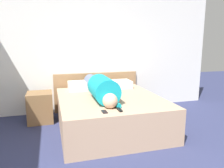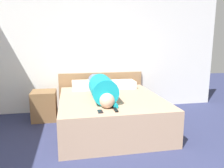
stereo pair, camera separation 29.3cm
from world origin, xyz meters
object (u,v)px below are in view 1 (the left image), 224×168
at_px(pillow_near_headboard, 81,86).
at_px(nightstand, 40,107).
at_px(tv_remote, 120,110).
at_px(person_lying, 100,88).
at_px(cell_phone, 104,112).
at_px(pillow_second, 119,84).
at_px(bed, 110,112).

bearing_deg(pillow_near_headboard, nightstand, -176.23).
bearing_deg(tv_remote, person_lying, 96.90).
bearing_deg(cell_phone, person_lying, 81.11).
bearing_deg(nightstand, pillow_second, 1.89).
relative_size(pillow_near_headboard, cell_phone, 3.71).
bearing_deg(pillow_second, person_lying, -129.14).
xyz_separation_m(person_lying, pillow_second, (0.55, 0.67, -0.09)).
xyz_separation_m(bed, nightstand, (-1.15, 0.64, 0.00)).
xyz_separation_m(bed, tv_remote, (-0.07, -0.75, 0.28)).
distance_m(nightstand, person_lying, 1.25).
xyz_separation_m(nightstand, tv_remote, (1.09, -1.38, 0.28)).
bearing_deg(cell_phone, bed, 69.74).
bearing_deg(nightstand, cell_phone, -57.97).
distance_m(pillow_near_headboard, tv_remote, 1.47).
xyz_separation_m(bed, pillow_near_headboard, (-0.38, 0.69, 0.35)).
distance_m(nightstand, tv_remote, 1.78).
bearing_deg(person_lying, cell_phone, -98.89).
bearing_deg(tv_remote, pillow_near_headboard, 102.43).
height_order(nightstand, pillow_second, pillow_second).
height_order(nightstand, person_lying, person_lying).
height_order(pillow_near_headboard, tv_remote, pillow_near_headboard).
distance_m(person_lying, pillow_near_headboard, 0.71).
height_order(pillow_second, tv_remote, pillow_second).
relative_size(person_lying, pillow_second, 3.52).
relative_size(nightstand, pillow_second, 1.20).
relative_size(person_lying, cell_phone, 12.40).
xyz_separation_m(pillow_second, tv_remote, (-0.46, -1.43, -0.06)).
xyz_separation_m(nightstand, pillow_near_headboard, (0.77, 0.05, 0.35)).
relative_size(bed, nightstand, 3.46).
xyz_separation_m(nightstand, pillow_second, (1.54, 0.05, 0.34)).
relative_size(tv_remote, cell_phone, 1.15).
xyz_separation_m(pillow_near_headboard, pillow_second, (0.77, 0.00, -0.01)).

